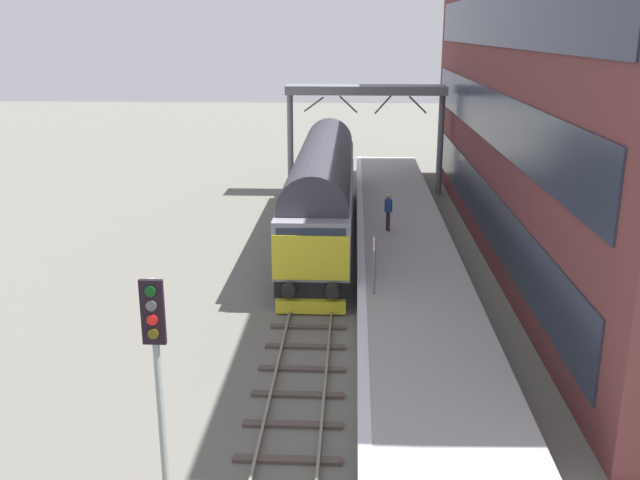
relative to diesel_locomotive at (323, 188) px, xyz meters
The scene contains 9 objects.
ground_plane 5.68m from the diesel_locomotive, 90.01° to the right, with size 140.00×140.00×0.00m, color #636259.
track_main 5.66m from the diesel_locomotive, 90.01° to the right, with size 2.50×60.00×0.15m.
station_platform 6.56m from the diesel_locomotive, 54.87° to the right, with size 4.00×44.00×1.01m.
station_building 10.78m from the diesel_locomotive, ahead, with size 4.58×34.84×15.55m.
diesel_locomotive is the anchor object (origin of this frame).
signal_post_near 19.97m from the diesel_locomotive, 96.46° to the right, with size 0.44×0.22×5.09m.
platform_number_sign 9.94m from the diesel_locomotive, 77.60° to the right, with size 0.10×0.44×1.92m.
waiting_passenger 3.53m from the diesel_locomotive, 32.52° to the right, with size 0.39×0.50×1.64m.
overhead_footbridge 10.68m from the diesel_locomotive, 78.40° to the left, with size 9.30×2.00×6.39m.
Camera 1 is at (1.44, -26.62, 9.45)m, focal length 39.45 mm.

